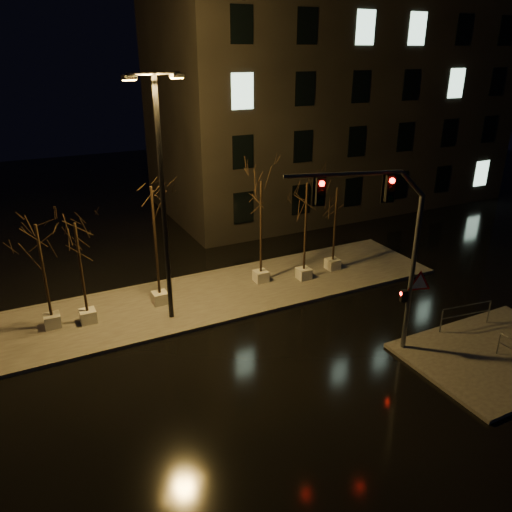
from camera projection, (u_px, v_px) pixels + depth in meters
ground at (283, 359)px, 18.91m from camera, size 90.00×90.00×0.00m
median at (222, 294)px, 23.84m from camera, size 22.00×5.00×0.15m
sidewalk_corner at (499, 355)px, 19.08m from camera, size 7.00×5.00×0.15m
building at (331, 100)px, 36.71m from camera, size 25.00×12.00×15.00m
tree_0 at (40, 248)px, 19.55m from camera, size 1.80×1.80×4.63m
tree_1 at (78, 246)px, 19.93m from camera, size 1.80×1.80×4.56m
tree_2 at (153, 214)px, 21.18m from camera, size 1.80×1.80×5.62m
tree_3 at (261, 204)px, 23.46m from camera, size 1.80×1.80×5.26m
tree_4 at (306, 206)px, 23.82m from camera, size 1.80×1.80×5.06m
tree_5 at (336, 207)px, 25.10m from camera, size 1.80×1.80×4.50m
traffic_signal_mast at (387, 238)px, 17.53m from camera, size 5.50×1.81×7.01m
streetlight_main at (162, 187)px, 19.46m from camera, size 2.46×0.96×9.99m
guard_rail_a at (466, 313)px, 20.57m from camera, size 2.42×0.38×1.05m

